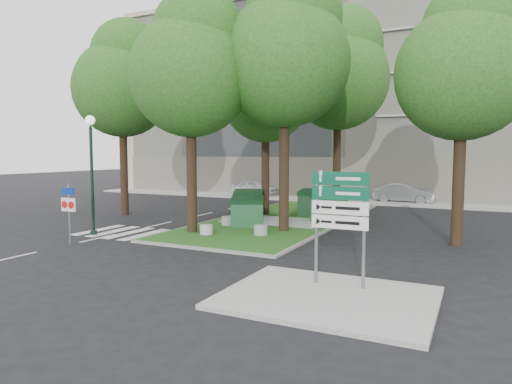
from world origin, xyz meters
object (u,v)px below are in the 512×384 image
Objects in this scene: tree_median_mid at (267,90)px; directional_sign at (340,210)px; tree_street_left at (124,79)px; tree_street_right at (466,61)px; tree_median_near_left at (193,64)px; dumpster_a at (248,203)px; dumpster_b at (247,212)px; bollard_right at (261,230)px; tree_median_near_right at (287,49)px; litter_bin at (339,213)px; bollard_left at (206,229)px; car_white at (255,188)px; dumpster_d at (329,207)px; traffic_sign_pole at (69,206)px; tree_median_far at (340,69)px; dumpster_c at (314,203)px; car_silver at (404,193)px; bollard_mid at (228,221)px; street_lamp at (91,160)px.

directional_sign is at bearing -57.44° from tree_median_mid.
tree_street_left is 17.54m from tree_street_right.
tree_median_near_left reaches higher than dumpster_a.
bollard_right is (1.48, -1.66, -0.48)m from dumpster_b.
tree_median_near_right reaches higher than litter_bin.
dumpster_a is 3.35× the size of bollard_left.
tree_street_right reaches higher than car_white.
dumpster_a is (-0.15, 5.47, -6.50)m from tree_median_near_left.
dumpster_d is (11.41, 1.95, -6.81)m from tree_street_left.
dumpster_a is at bearing 70.75° from traffic_sign_pole.
tree_street_left is (-10.70, -6.00, -0.67)m from tree_median_far.
dumpster_b is 0.62× the size of directional_sign.
dumpster_c is at bearing -137.90° from car_white.
dumpster_c is at bearing 47.78° from dumpster_b.
bollard_left is 0.23× the size of traffic_sign_pole.
dumpster_a is at bearing -133.72° from tree_median_far.
tree_median_far is 10.99m from car_silver.
traffic_sign_pole is (-3.49, -6.24, 1.20)m from bollard_mid.
dumpster_b is at bearing 38.52° from street_lamp.
directional_sign reaches higher than dumpster_a.
dumpster_b is at bearing -153.67° from car_white.
traffic_sign_pole is at bearing -121.30° from dumpster_d.
tree_street_right is (10.50, 2.50, -0.33)m from tree_median_near_left.
bollard_mid is (-0.11, -4.28, -6.65)m from tree_median_mid.
dumpster_b is 0.77× the size of traffic_sign_pole.
directional_sign is 22.17m from car_silver.
dumpster_d is (1.36, -1.60, 0.02)m from dumpster_c.
dumpster_c is at bearing -104.92° from tree_median_far.
bollard_mid is 10.68m from directional_sign.
tree_median_far is 9.35m from dumpster_a.
car_white is (-6.82, 14.55, -0.14)m from dumpster_b.
dumpster_c is 2.10m from dumpster_d.
tree_median_near_left is at bearing -111.28° from tree_median_far.
dumpster_c is at bearing 137.57° from dumpster_d.
tree_median_near_left reaches higher than traffic_sign_pole.
traffic_sign_pole is 0.62× the size of car_white.
dumpster_c is 13.19m from directional_sign.
dumpster_b is at bearing -125.89° from litter_bin.
bollard_left is at bearing -109.01° from dumpster_c.
traffic_sign_pole is (-6.60, -6.02, -6.46)m from tree_median_near_right.
bollard_mid is at bearing 147.10° from bollard_right.
bollard_mid is at bearing 134.68° from directional_sign.
tree_median_mid is 0.99× the size of tree_street_right.
dumpster_d is at bearing 75.19° from tree_median_near_right.
bollard_left is at bearing -157.90° from bollard_right.
tree_street_left is 15.09m from car_white.
tree_median_mid is 1.94× the size of street_lamp.
tree_street_left is 2.62× the size of car_silver.
car_white is (-5.88, 10.28, -6.32)m from tree_median_mid.
car_silver reaches higher than bollard_left.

